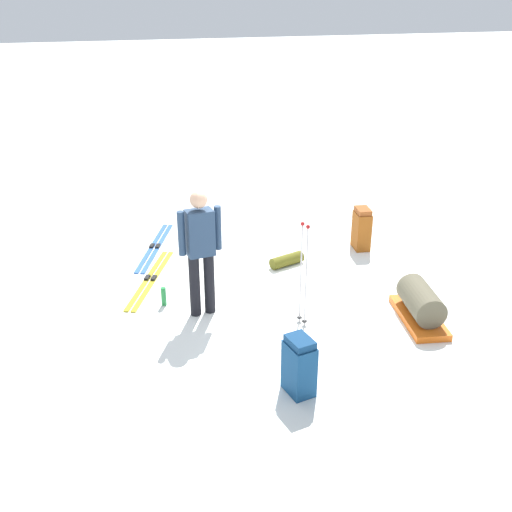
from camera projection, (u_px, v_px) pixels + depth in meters
ground_plane at (256, 302)px, 8.30m from camera, size 80.00×80.00×0.00m
skier_standing at (200, 247)px, 7.64m from camera, size 0.27×0.56×1.70m
ski_pair_near at (151, 279)px, 8.92m from camera, size 1.86×0.90×0.05m
ski_pair_far at (155, 247)px, 9.98m from camera, size 1.92×0.84×0.05m
backpack_large_dark at (299, 366)px, 6.37m from camera, size 0.39×0.32×0.67m
backpack_bright at (362, 229)px, 9.83m from camera, size 0.38×0.27×0.70m
ski_poles_planted_near at (304, 270)px, 7.47m from camera, size 0.18×0.10×1.39m
gear_sled at (420, 305)px, 7.77m from camera, size 1.16×0.61×0.49m
sleeping_mat_rolled at (287, 260)px, 9.33m from camera, size 0.35×0.58×0.18m
thermos_bottle at (164, 296)px, 8.18m from camera, size 0.07×0.07×0.26m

